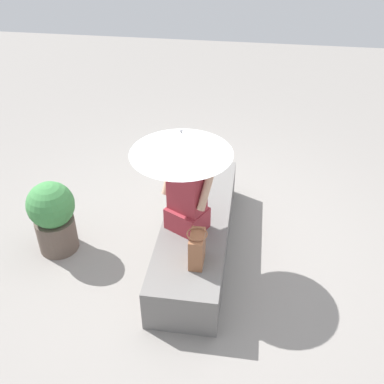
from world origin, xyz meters
name	(u,v)px	position (x,y,z in m)	size (l,w,h in m)	color
ground_plane	(196,248)	(0.00, 0.00, 0.00)	(14.00, 14.00, 0.00)	gray
stone_bench	(197,233)	(0.00, 0.00, 0.21)	(2.12, 0.63, 0.41)	slate
person_seated	(187,194)	(-0.17, 0.07, 0.80)	(0.41, 0.51, 0.90)	#992D38
parasol	(181,143)	(-0.16, 0.11, 1.31)	(0.89, 0.89, 1.03)	#B7B7BC
handbag_black	(197,249)	(-0.63, -0.09, 0.58)	(0.23, 0.18, 0.33)	brown
magazine	(195,183)	(0.57, 0.10, 0.42)	(0.28, 0.20, 0.01)	#D83866
planter_near	(53,216)	(-0.19, 1.39, 0.41)	(0.46, 0.46, 0.78)	brown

